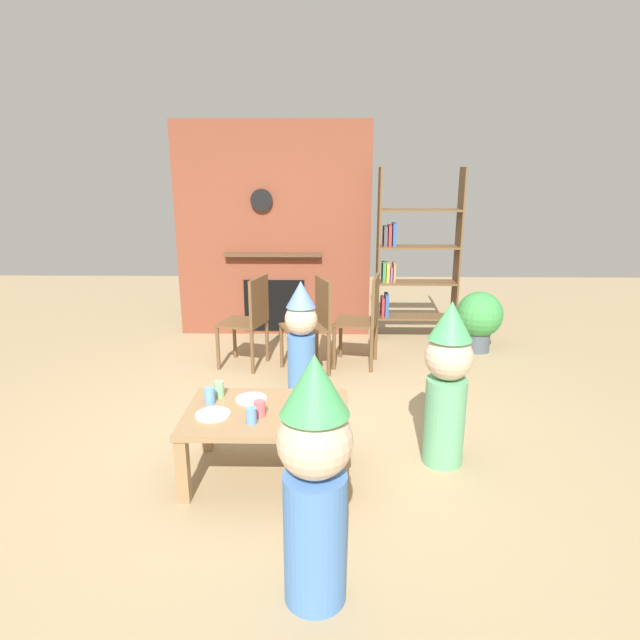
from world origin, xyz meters
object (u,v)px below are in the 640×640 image
paper_cup_near_left (315,400)px  bookshelf (410,262)px  dining_chair_right (365,315)px  child_in_pink (447,380)px  paper_cup_far_right (219,389)px  paper_cup_far_left (251,416)px  paper_cup_center (210,396)px  potted_plant_tall (479,317)px  paper_cup_near_right (260,408)px  birthday_cake_slice (332,417)px  paper_plate_rear (213,414)px  paper_plate_front (251,399)px  child_with_cone_hat (315,477)px  dining_chair_left (251,316)px  child_by_the_chairs (301,336)px  coffee_table (267,420)px  dining_chair_middle (314,320)px

paper_cup_near_left → bookshelf: bearing=70.7°
dining_chair_right → child_in_pink: bearing=113.7°
paper_cup_far_right → child_in_pink: bearing=-1.3°
dining_chair_right → paper_cup_far_left: bearing=80.6°
paper_cup_center → potted_plant_tall: (2.34, 2.34, -0.12)m
paper_cup_near_right → birthday_cake_slice: paper_cup_near_right is taller
paper_cup_near_right → paper_plate_rear: size_ratio=0.45×
paper_plate_front → child_with_cone_hat: bearing=-69.2°
dining_chair_left → child_by_the_chairs: bearing=145.0°
bookshelf → paper_cup_far_left: size_ratio=19.64×
paper_cup_far_right → child_by_the_chairs: 1.17m
paper_cup_near_right → child_with_cone_hat: bearing=-69.0°
paper_plate_rear → child_in_pink: 1.48m
bookshelf → paper_plate_front: bookshelf is taller
paper_cup_near_left → paper_cup_far_left: 0.43m
coffee_table → paper_cup_near_left: paper_cup_near_left is taller
paper_cup_far_right → dining_chair_left: size_ratio=0.12×
paper_cup_far_left → paper_plate_rear: paper_cup_far_left is taller
paper_cup_center → child_by_the_chairs: bearing=66.2°
paper_cup_center → paper_cup_far_left: 0.40m
paper_cup_center → dining_chair_left: bearing=90.1°
child_in_pink → dining_chair_middle: 1.88m
paper_plate_front → dining_chair_left: (-0.26, 1.77, 0.06)m
birthday_cake_slice → child_by_the_chairs: 1.44m
coffee_table → paper_cup_near_left: size_ratio=11.42×
potted_plant_tall → paper_plate_front: bearing=-132.5°
paper_plate_rear → paper_cup_near_right: bearing=0.5°
child_with_cone_hat → dining_chair_right: child_with_cone_hat is taller
paper_plate_front → dining_chair_right: bearing=65.0°
paper_cup_center → paper_plate_front: (0.26, 0.06, -0.05)m
dining_chair_right → bookshelf: bearing=-110.2°
bookshelf → paper_cup_far_right: bearing=-121.1°
paper_cup_near_left → paper_plate_front: bearing=166.8°
paper_plate_rear → potted_plant_tall: bearing=47.6°
bookshelf → child_with_cone_hat: (-0.96, -3.90, -0.26)m
coffee_table → child_in_pink: size_ratio=0.92×
coffee_table → birthday_cake_slice: 0.44m
paper_cup_center → dining_chair_middle: dining_chair_middle is taller
paper_plate_front → potted_plant_tall: potted_plant_tall is taller
paper_cup_center → paper_plate_rear: bearing=-72.2°
paper_cup_center → potted_plant_tall: 3.31m
bookshelf → coffee_table: (-1.28, -2.89, -0.51)m
paper_cup_center → potted_plant_tall: potted_plant_tall is taller
bookshelf → dining_chair_right: bookshelf is taller
paper_cup_far_right → paper_plate_rear: paper_cup_far_right is taller
bookshelf → child_by_the_chairs: (-1.14, -1.61, -0.36)m
coffee_table → child_with_cone_hat: child_with_cone_hat is taller
paper_cup_near_right → child_in_pink: (1.17, 0.24, 0.09)m
dining_chair_right → paper_plate_front: bearing=76.1°
paper_cup_far_left → dining_chair_left: (-0.31, 2.10, 0.02)m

